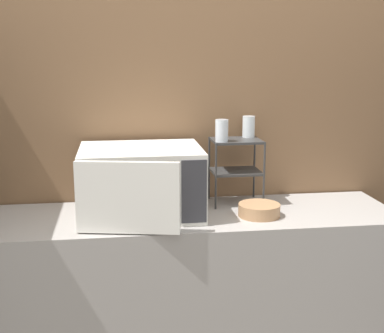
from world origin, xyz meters
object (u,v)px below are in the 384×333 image
at_px(dish_rack, 236,158).
at_px(bowl, 259,210).
at_px(glass_front_left, 222,131).
at_px(microwave, 141,182).
at_px(glass_back_right, 249,127).

distance_m(dish_rack, bowl, 0.32).
distance_m(glass_front_left, bowl, 0.42).
distance_m(microwave, glass_back_right, 0.63).
xyz_separation_m(dish_rack, glass_front_left, (-0.09, -0.05, 0.15)).
bearing_deg(dish_rack, bowl, -75.01).
bearing_deg(microwave, bowl, -9.54).
relative_size(microwave, dish_rack, 1.74).
bearing_deg(glass_back_right, microwave, -160.19).
xyz_separation_m(glass_front_left, bowl, (0.15, -0.18, -0.35)).
relative_size(dish_rack, glass_back_right, 3.03).
bearing_deg(glass_back_right, dish_rack, -141.17).
bearing_deg(bowl, glass_back_right, 87.31).
relative_size(microwave, glass_back_right, 5.27).
height_order(microwave, glass_back_right, glass_back_right).
bearing_deg(bowl, microwave, 170.46).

